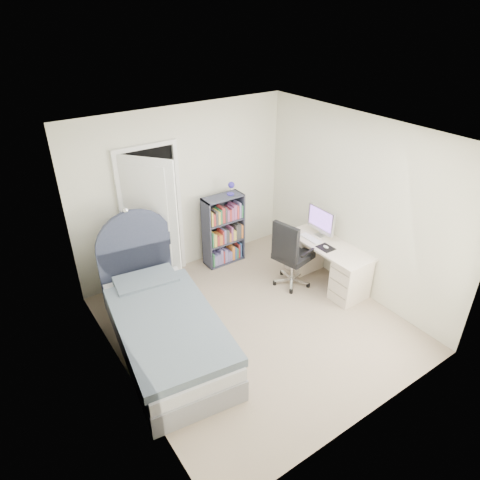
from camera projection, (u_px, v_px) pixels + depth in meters
room_shell at (256, 241)px, 5.01m from camera, size 3.50×3.70×2.60m
door at (151, 221)px, 5.92m from camera, size 0.92×0.66×2.06m
bed at (164, 325)px, 5.13m from camera, size 1.35×2.39×1.40m
nightstand at (127, 276)px, 5.94m from camera, size 0.39×0.39×0.57m
floor_lamp at (130, 265)px, 5.77m from camera, size 0.21×0.21×1.45m
bookcase at (224, 231)px, 6.71m from camera, size 0.64×0.27×1.35m
desk at (327, 261)px, 6.28m from camera, size 0.54×1.34×1.10m
office_chair at (290, 252)px, 6.09m from camera, size 0.57×0.59×1.06m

